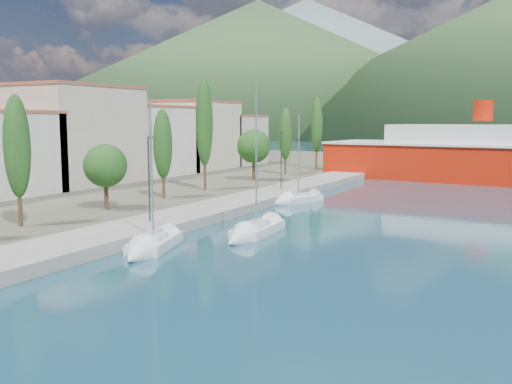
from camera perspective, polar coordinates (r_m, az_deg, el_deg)
The scene contains 9 objects.
ground at distance 138.92m, azimuth 20.81°, elevation 3.37°, with size 1400.00×1400.00×0.00m, color navy.
quay at distance 51.21m, azimuth -2.68°, elevation -1.39°, with size 5.00×88.00×0.80m, color gray.
land_strip at distance 83.60m, azimuth -22.06°, elevation 1.37°, with size 70.00×148.00×0.70m, color #565644.
town_buildings at distance 73.15m, azimuth -14.05°, elevation 5.03°, with size 9.20×69.20×11.30m.
tree_row at distance 59.86m, azimuth -5.29°, elevation 5.08°, with size 4.11×64.21×11.64m.
lamp_posts at distance 40.99m, azimuth -11.17°, elevation 1.54°, with size 0.15×46.88×6.06m.
sailboat_near at distance 35.12m, azimuth -11.01°, elevation -5.66°, with size 4.14×7.32×10.09m.
sailboat_mid at distance 38.96m, azimuth -0.85°, elevation -4.26°, with size 2.75×7.99×11.29m.
sailboat_far at distance 55.47m, azimuth 3.38°, elevation -0.87°, with size 4.00×6.72×9.42m.
Camera 1 is at (16.63, -17.69, 7.98)m, focal length 40.00 mm.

